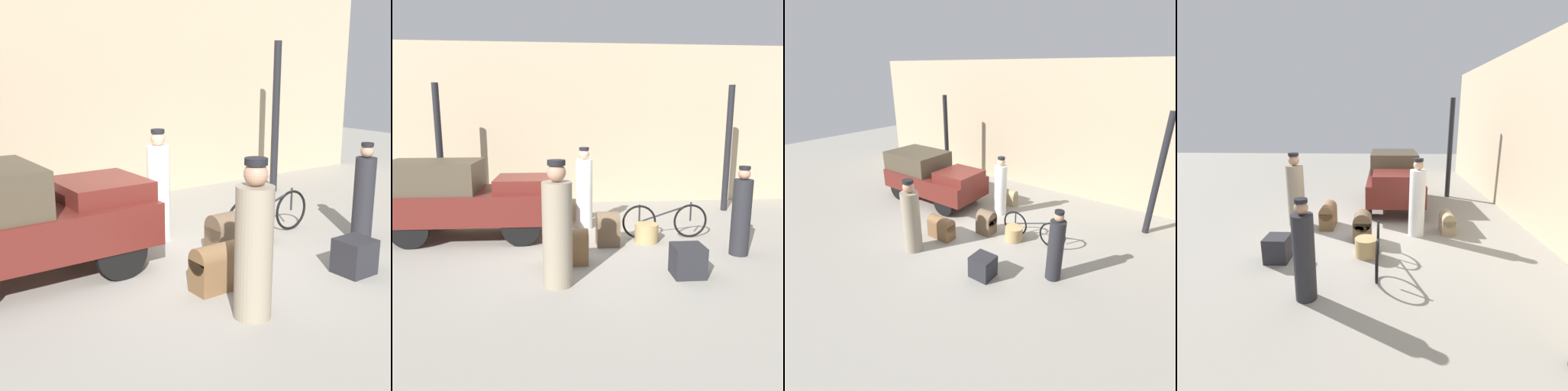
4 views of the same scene
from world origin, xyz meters
TOP-DOWN VIEW (x-y plane):
  - ground_plane at (0.00, 0.00)m, footprint 30.00×30.00m
  - station_building_facade at (0.00, 4.08)m, footprint 16.00×0.15m
  - canopy_pillar_left at (-3.29, 2.66)m, footprint 0.16×0.16m
  - canopy_pillar_right at (4.10, 2.66)m, footprint 0.16×0.16m
  - truck at (-2.30, 0.78)m, footprint 3.37×1.57m
  - bicycle at (1.81, 0.35)m, footprint 1.78×0.04m
  - wicker_basket at (1.37, 0.12)m, footprint 0.46×0.46m
  - porter_lifting_near_truck at (0.20, 1.23)m, footprint 0.37×0.37m
  - porter_with_bicycle at (2.87, -0.73)m, footprint 0.33×0.33m
  - porter_carrying_trunk at (-0.40, -1.78)m, footprint 0.44×0.44m
  - trunk_large_brown at (0.57, -0.01)m, footprint 0.43×0.41m
  - suitcase_small_leather at (1.62, -1.60)m, footprint 0.48×0.45m
  - trunk_barrel_dark at (0.05, 2.00)m, footprint 0.53×0.32m
  - trunk_wicker_pale at (-0.24, -0.94)m, footprint 0.71×0.34m

SIDE VIEW (x-z plane):
  - ground_plane at x=0.00m, z-range 0.00..0.00m
  - wicker_basket at x=1.37m, z-range 0.00..0.37m
  - suitcase_small_leather at x=1.62m, z-range 0.00..0.49m
  - trunk_barrel_dark at x=0.05m, z-range 0.01..0.52m
  - trunk_wicker_pale at x=-0.24m, z-range 0.01..0.62m
  - trunk_large_brown at x=0.57m, z-range 0.01..0.67m
  - bicycle at x=1.81m, z-range -0.01..0.73m
  - porter_with_bicycle at x=2.87m, z-range -0.06..1.55m
  - porter_lifting_near_truck at x=0.20m, z-range -0.07..1.75m
  - porter_carrying_trunk at x=-0.40m, z-range -0.08..1.77m
  - truck at x=-2.30m, z-range 0.09..1.68m
  - canopy_pillar_left at x=-3.29m, z-range 0.00..3.29m
  - canopy_pillar_right at x=4.10m, z-range 0.00..3.29m
  - station_building_facade at x=0.00m, z-range 0.00..4.50m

